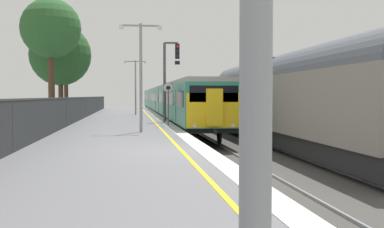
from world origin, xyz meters
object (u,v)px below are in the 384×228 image
object	(u,v)px
commuter_train_at_platform	(165,100)
background_tree_left	(50,31)
speed_limit_sign	(168,98)
freight_train_adjacent_track	(281,97)
background_tree_right	(60,56)
signal_gantry	(169,72)
platform_lamp_far	(136,82)
platform_lamp_mid	(141,68)
background_tree_centre	(65,50)

from	to	relation	value
commuter_train_at_platform	background_tree_left	size ratio (longest dim) A/B	7.89
speed_limit_sign	background_tree_left	distance (m)	9.42
freight_train_adjacent_track	background_tree_right	size ratio (longest dim) A/B	3.53
commuter_train_at_platform	signal_gantry	world-z (taller)	signal_gantry
speed_limit_sign	background_tree_right	bearing A→B (deg)	127.89
platform_lamp_far	background_tree_left	world-z (taller)	background_tree_left
platform_lamp_mid	background_tree_centre	world-z (taller)	background_tree_centre
background_tree_centre	background_tree_right	distance (m)	4.31
platform_lamp_mid	background_tree_right	size ratio (longest dim) A/B	0.72
freight_train_adjacent_track	background_tree_right	bearing A→B (deg)	137.56
commuter_train_at_platform	background_tree_centre	distance (m)	16.62
background_tree_centre	platform_lamp_far	bearing A→B (deg)	17.32
signal_gantry	speed_limit_sign	xyz separation A→B (m)	(-0.36, -4.12, -1.70)
background_tree_left	platform_lamp_far	bearing A→B (deg)	63.85
background_tree_left	background_tree_right	distance (m)	5.45
platform_lamp_far	background_tree_left	distance (m)	12.99
speed_limit_sign	background_tree_centre	world-z (taller)	background_tree_centre
speed_limit_sign	background_tree_left	size ratio (longest dim) A/B	0.31
commuter_train_at_platform	platform_lamp_far	bearing A→B (deg)	-107.52
background_tree_left	commuter_train_at_platform	bearing A→B (deg)	67.99
signal_gantry	freight_train_adjacent_track	bearing A→B (deg)	-50.76
commuter_train_at_platform	speed_limit_sign	world-z (taller)	commuter_train_at_platform
freight_train_adjacent_track	platform_lamp_far	world-z (taller)	platform_lamp_far
speed_limit_sign	platform_lamp_far	world-z (taller)	platform_lamp_far
freight_train_adjacent_track	background_tree_centre	world-z (taller)	background_tree_centre
platform_lamp_mid	freight_train_adjacent_track	bearing A→B (deg)	14.07
speed_limit_sign	background_tree_centre	xyz separation A→B (m)	(-7.58, 13.73, 4.02)
platform_lamp_mid	background_tree_left	world-z (taller)	background_tree_left
platform_lamp_mid	background_tree_centre	size ratio (longest dim) A/B	0.69
signal_gantry	platform_lamp_far	world-z (taller)	signal_gantry
speed_limit_sign	freight_train_adjacent_track	bearing A→B (deg)	-24.00
signal_gantry	platform_lamp_mid	distance (m)	8.84
platform_lamp_mid	background_tree_right	xyz separation A→B (m)	(-5.74, 14.01, 1.64)
platform_lamp_mid	platform_lamp_far	distance (m)	20.06
commuter_train_at_platform	signal_gantry	xyz separation A→B (m)	(-1.48, -22.59, 2.02)
platform_lamp_mid	speed_limit_sign	bearing A→B (deg)	69.59
freight_train_adjacent_track	speed_limit_sign	world-z (taller)	freight_train_adjacent_track
signal_gantry	platform_lamp_mid	world-z (taller)	signal_gantry
background_tree_centre	speed_limit_sign	bearing A→B (deg)	-61.10
commuter_train_at_platform	speed_limit_sign	xyz separation A→B (m)	(-1.85, -26.70, 0.33)
background_tree_left	background_tree_centre	xyz separation A→B (m)	(-0.33, 9.52, -0.29)
platform_lamp_far	background_tree_right	distance (m)	8.52
commuter_train_at_platform	freight_train_adjacent_track	size ratio (longest dim) A/B	2.51
platform_lamp_far	background_tree_right	xyz separation A→B (m)	(-5.74, -6.05, 1.75)
commuter_train_at_platform	speed_limit_sign	distance (m)	26.77
signal_gantry	commuter_train_at_platform	bearing A→B (deg)	86.24
commuter_train_at_platform	speed_limit_sign	size ratio (longest dim) A/B	25.31
background_tree_centre	background_tree_right	xyz separation A→B (m)	(0.17, -4.21, -0.91)
commuter_train_at_platform	signal_gantry	bearing A→B (deg)	-93.76
background_tree_left	platform_lamp_mid	bearing A→B (deg)	-57.34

